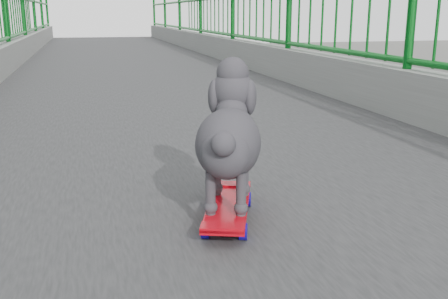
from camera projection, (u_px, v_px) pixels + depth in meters
railing at (185, 91)px, 2.92m from camera, size 3.00×24.00×1.42m
skateboard at (228, 208)px, 1.64m from camera, size 0.26×0.44×0.06m
poodle at (229, 135)px, 1.61m from camera, size 0.29×0.46×0.40m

